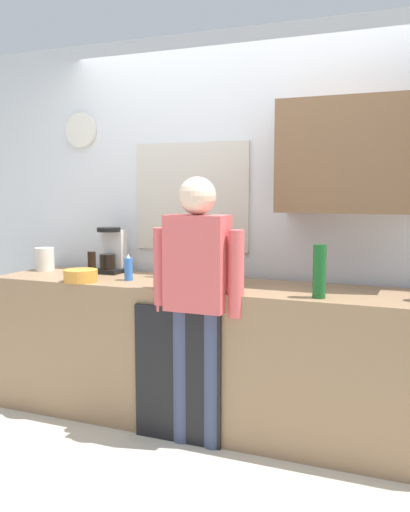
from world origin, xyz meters
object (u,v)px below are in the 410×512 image
at_px(bottle_red_vinegar, 210,265).
at_px(bottle_dark_sauce, 92,265).
at_px(bottle_green_wine, 319,271).
at_px(person_at_sink, 197,289).
at_px(coffee_maker, 111,252).
at_px(bottle_olive_oil, 165,259).
at_px(bottle_amber_beer, 210,263).
at_px(storage_canister, 45,259).
at_px(mixing_bowl, 81,276).
at_px(bottle_clear_soda, 234,262).
at_px(dish_soap, 128,269).

xyz_separation_m(bottle_red_vinegar, bottle_dark_sauce, (-0.82, -0.13, -0.02)).
height_order(bottle_green_wine, person_at_sink, person_at_sink).
relative_size(coffee_maker, bottle_olive_oil, 1.32).
distance_m(bottle_amber_beer, bottle_dark_sauce, 0.81).
bearing_deg(bottle_red_vinegar, bottle_green_wine, -19.63).
xyz_separation_m(coffee_maker, person_at_sink, (0.90, -0.50, -0.12)).
bearing_deg(bottle_amber_beer, coffee_maker, 176.39).
relative_size(bottle_olive_oil, storage_canister, 1.47).
bearing_deg(mixing_bowl, bottle_olive_oil, 41.41).
bearing_deg(bottle_green_wine, bottle_olive_oil, 163.20).
height_order(bottle_olive_oil, person_at_sink, person_at_sink).
bearing_deg(bottle_red_vinegar, bottle_amber_beer, 115.20).
bearing_deg(bottle_amber_beer, person_at_sink, -76.73).
xyz_separation_m(bottle_amber_beer, bottle_green_wine, (0.80, -0.35, 0.03)).
bearing_deg(bottle_clear_soda, bottle_green_wine, -25.50).
bearing_deg(mixing_bowl, bottle_red_vinegar, 21.17).
bearing_deg(mixing_bowl, storage_canister, 149.06).
bearing_deg(bottle_amber_beer, storage_canister, -177.44).
xyz_separation_m(bottle_green_wine, bottle_dark_sauce, (-1.58, 0.14, -0.06)).
relative_size(bottle_red_vinegar, bottle_green_wine, 0.73).
relative_size(bottle_dark_sauce, person_at_sink, 0.11).
relative_size(bottle_olive_oil, bottle_amber_beer, 1.09).
bearing_deg(dish_soap, bottle_red_vinegar, 14.70).
bearing_deg(bottle_clear_soda, dish_soap, -167.42).
distance_m(bottle_dark_sauce, mixing_bowl, 0.18).
bearing_deg(bottle_amber_beer, bottle_olive_oil, -177.80).
bearing_deg(coffee_maker, bottle_red_vinegar, -9.00).
bearing_deg(bottle_clear_soda, mixing_bowl, -161.34).
bearing_deg(bottle_green_wine, bottle_amber_beer, 156.16).
height_order(bottle_amber_beer, bottle_red_vinegar, bottle_amber_beer).
distance_m(bottle_olive_oil, bottle_red_vinegar, 0.37).
distance_m(coffee_maker, bottle_amber_beer, 0.79).
bearing_deg(bottle_olive_oil, bottle_clear_soda, -5.86).
xyz_separation_m(coffee_maker, bottle_olive_oil, (0.46, -0.06, -0.02)).
xyz_separation_m(bottle_olive_oil, dish_soap, (-0.16, -0.21, -0.05)).
xyz_separation_m(coffee_maker, bottle_amber_beer, (0.79, -0.05, -0.03)).
bearing_deg(bottle_clear_soda, bottle_olive_oil, 174.14).
relative_size(coffee_maker, bottle_amber_beer, 1.43).
bearing_deg(bottle_green_wine, bottle_dark_sauce, 175.00).
height_order(bottle_dark_sauce, storage_canister, bottle_dark_sauce).
xyz_separation_m(storage_canister, person_at_sink, (1.41, -0.40, -0.06)).
relative_size(bottle_green_wine, dish_soap, 1.67).
height_order(bottle_green_wine, mixing_bowl, bottle_green_wine).
height_order(bottle_dark_sauce, dish_soap, same).
distance_m(bottle_green_wine, bottle_dark_sauce, 1.59).
relative_size(bottle_olive_oil, bottle_red_vinegar, 1.14).
xyz_separation_m(bottle_olive_oil, mixing_bowl, (-0.43, -0.38, -0.08)).
bearing_deg(bottle_red_vinegar, dish_soap, -165.30).
xyz_separation_m(bottle_dark_sauce, dish_soap, (0.29, -0.01, -0.01)).
height_order(bottle_red_vinegar, mixing_bowl, bottle_red_vinegar).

